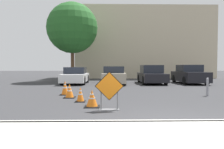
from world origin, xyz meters
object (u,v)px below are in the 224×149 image
object	(u,v)px
traffic_cone_fourth	(65,88)
parked_car_second	(114,76)
traffic_cone_third	(70,91)
bollard_nearest	(207,86)
parked_car_third	(151,75)
traffic_cone_second	(80,95)
parked_car_fourth	(189,75)
traffic_cone_nearest	(92,99)
road_closed_sign	(109,90)
parked_car_nearest	(75,76)

from	to	relation	value
traffic_cone_fourth	parked_car_second	bearing A→B (deg)	68.27
traffic_cone_third	bollard_nearest	xyz separation A→B (m)	(6.45, 0.47, 0.16)
parked_car_third	bollard_nearest	xyz separation A→B (m)	(1.17, -7.43, -0.22)
traffic_cone_second	parked_car_second	world-z (taller)	parked_car_second
traffic_cone_second	parked_car_fourth	bearing A→B (deg)	48.98
parked_car_third	parked_car_fourth	bearing A→B (deg)	178.81
traffic_cone_fourth	traffic_cone_nearest	bearing A→B (deg)	-64.00
traffic_cone_second	traffic_cone_nearest	bearing A→B (deg)	-63.88
traffic_cone_third	traffic_cone_fourth	size ratio (longest dim) A/B	0.89
road_closed_sign	parked_car_second	world-z (taller)	parked_car_second
parked_car_nearest	parked_car_fourth	distance (m)	9.24
traffic_cone_fourth	parked_car_third	xyz separation A→B (m)	(5.68, 6.92, 0.34)
traffic_cone_second	parked_car_nearest	xyz separation A→B (m)	(-1.49, 8.85, 0.33)
traffic_cone_third	traffic_cone_second	bearing A→B (deg)	-60.52
parked_car_second	bollard_nearest	xyz separation A→B (m)	(4.25, -7.03, -0.18)
traffic_cone_second	parked_car_third	size ratio (longest dim) A/B	0.14
traffic_cone_second	bollard_nearest	size ratio (longest dim) A/B	0.69
traffic_cone_third	parked_car_nearest	size ratio (longest dim) A/B	0.16
parked_car_third	traffic_cone_third	bearing A→B (deg)	56.70
traffic_cone_fourth	bollard_nearest	xyz separation A→B (m)	(6.84, -0.51, 0.12)
parked_car_second	parked_car_fourth	world-z (taller)	parked_car_fourth
parked_car_fourth	bollard_nearest	world-z (taller)	parked_car_fourth
traffic_cone_second	parked_car_third	bearing A→B (deg)	62.57
traffic_cone_fourth	parked_car_second	distance (m)	7.02
traffic_cone_nearest	traffic_cone_fourth	world-z (taller)	traffic_cone_fourth
bollard_nearest	parked_car_second	bearing A→B (deg)	121.14
traffic_cone_third	parked_car_third	bearing A→B (deg)	56.23
parked_car_fourth	road_closed_sign	bearing A→B (deg)	57.42
traffic_cone_second	traffic_cone_third	xyz separation A→B (m)	(-0.62, 1.09, 0.02)
traffic_cone_nearest	bollard_nearest	bearing A→B (deg)	26.83
traffic_cone_third	parked_car_third	xyz separation A→B (m)	(5.29, 7.90, 0.38)
parked_car_nearest	bollard_nearest	distance (m)	10.33
parked_car_nearest	parked_car_second	xyz separation A→B (m)	(3.08, -0.26, 0.02)
road_closed_sign	traffic_cone_fourth	bearing A→B (deg)	119.85
traffic_cone_nearest	traffic_cone_second	world-z (taller)	traffic_cone_nearest
traffic_cone_third	bollard_nearest	size ratio (longest dim) A/B	0.72
traffic_cone_fourth	bollard_nearest	distance (m)	6.86
parked_car_fourth	traffic_cone_second	bearing A→B (deg)	48.38
traffic_cone_nearest	parked_car_second	size ratio (longest dim) A/B	0.14
parked_car_third	parked_car_fourth	size ratio (longest dim) A/B	1.05
traffic_cone_second	traffic_cone_fourth	distance (m)	2.31
traffic_cone_third	traffic_cone_fourth	distance (m)	1.06
traffic_cone_third	parked_car_nearest	xyz separation A→B (m)	(-0.87, 7.76, 0.32)
road_closed_sign	traffic_cone_fourth	size ratio (longest dim) A/B	1.77
traffic_cone_fourth	parked_car_fourth	size ratio (longest dim) A/B	0.17
traffic_cone_nearest	traffic_cone_second	size ratio (longest dim) A/B	1.01
road_closed_sign	parked_car_third	world-z (taller)	parked_car_third
bollard_nearest	parked_car_third	bearing A→B (deg)	98.93
parked_car_second	bollard_nearest	size ratio (longest dim) A/B	4.93
parked_car_third	parked_car_fourth	world-z (taller)	parked_car_fourth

